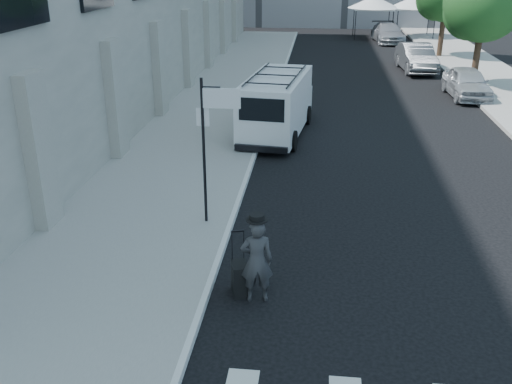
% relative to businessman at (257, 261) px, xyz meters
% --- Properties ---
extents(ground, '(120.00, 120.00, 0.00)m').
position_rel_businessman_xyz_m(ground, '(1.03, -0.14, -0.85)').
color(ground, black).
rests_on(ground, ground).
extents(sidewalk_left, '(4.50, 48.00, 0.15)m').
position_rel_businessman_xyz_m(sidewalk_left, '(-3.22, 15.86, -0.77)').
color(sidewalk_left, gray).
rests_on(sidewalk_left, ground).
extents(sidewalk_right, '(4.00, 56.00, 0.15)m').
position_rel_businessman_xyz_m(sidewalk_right, '(10.03, 19.86, -0.77)').
color(sidewalk_right, gray).
rests_on(sidewalk_right, ground).
extents(sign_pole, '(1.03, 0.07, 3.50)m').
position_rel_businessman_xyz_m(sign_pole, '(-1.34, 3.06, 1.81)').
color(sign_pole, black).
rests_on(sign_pole, sidewalk_left).
extents(tree_near, '(3.80, 3.83, 6.03)m').
position_rel_businessman_xyz_m(tree_near, '(8.52, 20.01, 3.13)').
color(tree_near, black).
rests_on(tree_near, ground).
extents(tent_left, '(4.00, 4.00, 3.20)m').
position_rel_businessman_xyz_m(tent_left, '(5.03, 37.86, 1.86)').
color(tent_left, black).
rests_on(tent_left, ground).
extents(tent_right, '(4.00, 4.00, 3.20)m').
position_rel_businessman_xyz_m(tent_right, '(8.23, 38.36, 1.86)').
color(tent_right, black).
rests_on(tent_right, ground).
extents(businessman, '(0.68, 0.50, 1.70)m').
position_rel_businessman_xyz_m(businessman, '(0.00, 0.00, 0.00)').
color(businessman, '#333436').
rests_on(businessman, ground).
extents(suitcase, '(0.40, 0.52, 1.28)m').
position_rel_businessman_xyz_m(suitcase, '(-0.35, 0.17, -0.51)').
color(suitcase, black).
rests_on(suitcase, ground).
extents(cargo_van, '(2.49, 5.86, 2.16)m').
position_rel_businessman_xyz_m(cargo_van, '(-0.45, 11.06, 0.28)').
color(cargo_van, white).
rests_on(cargo_van, ground).
extents(parked_car_a, '(1.75, 4.09, 1.38)m').
position_rel_businessman_xyz_m(parked_car_a, '(7.83, 17.79, -0.16)').
color(parked_car_a, '#A6A9AE').
rests_on(parked_car_a, ground).
extents(parked_car_b, '(1.93, 4.72, 1.52)m').
position_rel_businessman_xyz_m(parked_car_b, '(6.45, 24.09, -0.09)').
color(parked_car_b, '#4D5054').
rests_on(parked_car_b, ground).
extents(parked_car_c, '(2.38, 4.99, 1.40)m').
position_rel_businessman_xyz_m(parked_car_c, '(6.03, 35.58, -0.15)').
color(parked_car_c, '#96979D').
rests_on(parked_car_c, ground).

